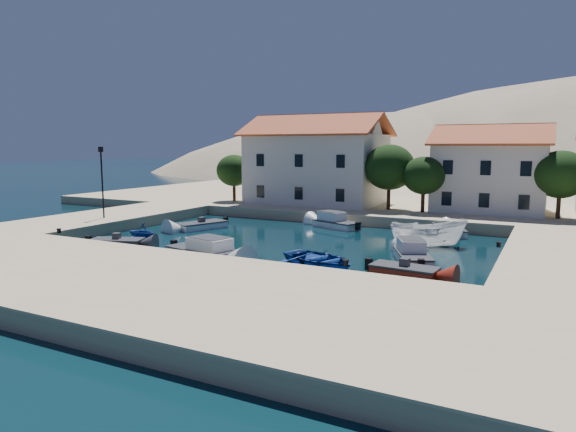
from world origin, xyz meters
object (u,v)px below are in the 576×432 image
Objects in this scene: building_left at (317,158)px; cabin_cruiser_south at (203,250)px; cabin_cruiser_east at (413,255)px; rowboat_south at (319,265)px; building_mid at (491,167)px; lamppost at (102,175)px; boat_east at (428,247)px.

building_left is 2.65× the size of cabin_cruiser_south.
cabin_cruiser_south is at bearing 87.18° from cabin_cruiser_east.
cabin_cruiser_south is 1.06× the size of rowboat_south.
building_mid is 22.02m from cabin_cruiser_east.
rowboat_south is at bearing 23.16° from cabin_cruiser_south.
lamppost is 1.19× the size of rowboat_south.
cabin_cruiser_east is (4.90, 3.55, 0.48)m from rowboat_south.
cabin_cruiser_east is at bearing -0.84° from lamppost.
cabin_cruiser_south is at bearing -82.73° from building_left.
building_left is 2.61× the size of boat_east.
building_left is 1.40× the size of building_mid.
building_left is 22.41m from boat_east.
cabin_cruiser_east reaches higher than boat_east.
rowboat_south is (7.76, 1.42, -0.48)m from cabin_cruiser_south.
lamppost is at bearing 64.89° from cabin_cruiser_east.
lamppost reaches higher than cabin_cruiser_south.
building_left is at bearing 110.03° from cabin_cruiser_south.
lamppost reaches higher than cabin_cruiser_east.
building_mid is 26.43m from rowboat_south.
building_left is at bearing -176.82° from building_mid.
lamppost is 1.12× the size of cabin_cruiser_south.
boat_east is at bearing -43.49° from building_left.
cabin_cruiser_south is 16.29m from boat_east.
cabin_cruiser_south is at bearing -20.03° from lamppost.
cabin_cruiser_east is (-2.11, -21.40, -4.75)m from building_mid.
rowboat_south is at bearing 101.66° from cabin_cruiser_east.
lamppost is 28.06m from boat_east.
cabin_cruiser_south reaches higher than rowboat_south.
building_mid is at bearing -37.00° from boat_east.
cabin_cruiser_south is (3.24, -25.37, -5.46)m from building_left.
building_mid is (18.00, 1.00, -0.71)m from building_left.
boat_east is at bearing -22.10° from cabin_cruiser_east.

